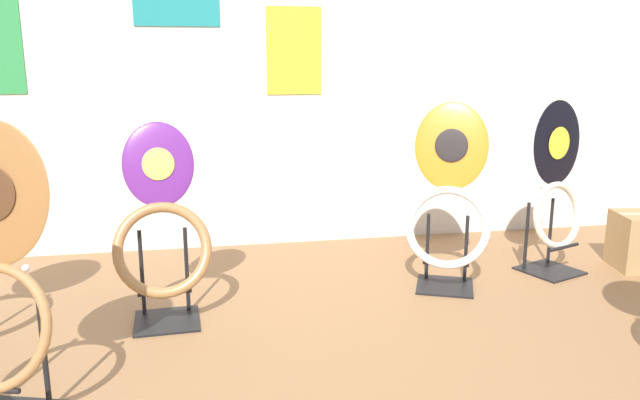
# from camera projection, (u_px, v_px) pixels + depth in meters

# --- Properties ---
(wall_back) EXTENTS (8.00, 0.07, 2.60)m
(wall_back) POSITION_uv_depth(u_px,v_px,m) (251.00, 29.00, 3.63)
(wall_back) COLOR silver
(wall_back) RESTS_ON ground_plane
(toilet_seat_display_purple_note) EXTENTS (0.43, 0.32, 0.87)m
(toilet_seat_display_purple_note) POSITION_uv_depth(u_px,v_px,m) (162.00, 232.00, 2.68)
(toilet_seat_display_purple_note) COLOR black
(toilet_seat_display_purple_note) RESTS_ON ground_plane
(toilet_seat_display_jazz_black) EXTENTS (0.38, 0.36, 0.93)m
(toilet_seat_display_jazz_black) POSITION_uv_depth(u_px,v_px,m) (556.00, 195.00, 3.30)
(toilet_seat_display_jazz_black) COLOR black
(toilet_seat_display_jazz_black) RESTS_ON ground_plane
(toilet_seat_display_orange_sun) EXTENTS (0.48, 0.44, 0.92)m
(toilet_seat_display_orange_sun) POSITION_uv_depth(u_px,v_px,m) (449.00, 204.00, 3.10)
(toilet_seat_display_orange_sun) COLOR black
(toilet_seat_display_orange_sun) RESTS_ON ground_plane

